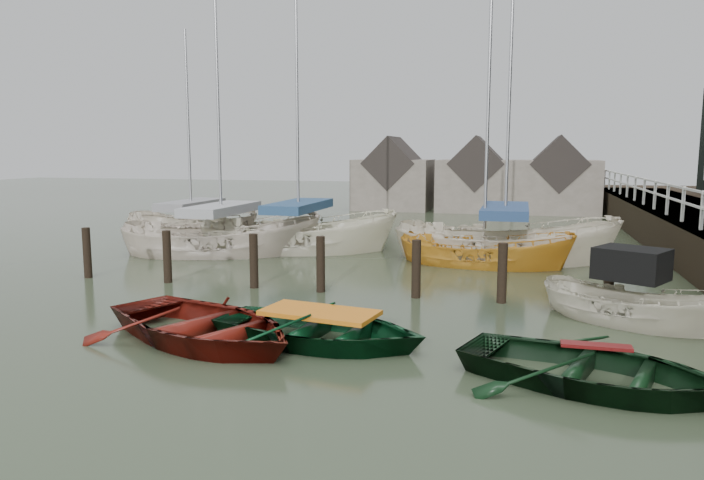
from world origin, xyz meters
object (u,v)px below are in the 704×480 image
(sailboat_b, at_px, (299,249))
(rowboat_dkgreen, at_px, (594,387))
(sailboat_c, at_px, (484,265))
(motorboat, at_px, (630,318))
(rowboat_green, at_px, (320,343))
(sailboat_a, at_px, (222,252))
(rowboat_red, at_px, (203,342))
(sailboat_d, at_px, (504,259))
(sailboat_e, at_px, (192,240))

(sailboat_b, bearing_deg, rowboat_dkgreen, -156.72)
(sailboat_b, xyz_separation_m, sailboat_c, (6.46, -1.12, -0.05))
(motorboat, distance_m, sailboat_c, 6.83)
(rowboat_green, relative_size, sailboat_a, 0.37)
(rowboat_red, bearing_deg, sailboat_a, 50.52)
(motorboat, bearing_deg, sailboat_c, 58.24)
(rowboat_red, height_order, sailboat_a, sailboat_a)
(rowboat_green, height_order, sailboat_a, sailboat_a)
(rowboat_dkgreen, distance_m, sailboat_d, 10.99)
(rowboat_green, distance_m, sailboat_e, 14.34)
(rowboat_green, height_order, motorboat, motorboat)
(rowboat_dkgreen, distance_m, sailboat_e, 18.19)
(rowboat_green, xyz_separation_m, sailboat_b, (-4.07, 10.05, 0.06))
(rowboat_dkgreen, height_order, sailboat_a, sailboat_a)
(rowboat_dkgreen, relative_size, sailboat_a, 0.37)
(motorboat, xyz_separation_m, sailboat_c, (-3.28, 5.99, -0.10))
(rowboat_dkgreen, relative_size, sailboat_e, 0.43)
(sailboat_e, bearing_deg, rowboat_dkgreen, -119.30)
(sailboat_d, bearing_deg, sailboat_e, 81.69)
(sailboat_c, bearing_deg, motorboat, -143.94)
(rowboat_red, relative_size, motorboat, 1.13)
(rowboat_green, height_order, sailboat_e, sailboat_e)
(sailboat_a, height_order, sailboat_b, sailboat_b)
(rowboat_dkgreen, bearing_deg, sailboat_e, 66.03)
(motorboat, xyz_separation_m, sailboat_e, (-14.59, 8.28, -0.06))
(sailboat_a, height_order, sailboat_c, sailboat_a)
(rowboat_green, bearing_deg, sailboat_a, 45.00)
(sailboat_c, distance_m, sailboat_e, 11.54)
(rowboat_red, bearing_deg, rowboat_dkgreen, -68.44)
(sailboat_a, distance_m, sailboat_d, 9.42)
(rowboat_red, bearing_deg, sailboat_b, 36.23)
(sailboat_b, xyz_separation_m, sailboat_d, (7.04, -0.12, -0.00))
(sailboat_a, xyz_separation_m, sailboat_c, (8.76, 0.21, -0.05))
(rowboat_red, xyz_separation_m, sailboat_e, (-6.81, 11.69, 0.06))
(rowboat_red, height_order, motorboat, motorboat)
(rowboat_dkgreen, xyz_separation_m, motorboat, (1.07, 3.89, 0.12))
(motorboat, height_order, sailboat_e, sailboat_e)
(rowboat_dkgreen, height_order, sailboat_e, sailboat_e)
(sailboat_a, bearing_deg, rowboat_red, -174.40)
(sailboat_a, bearing_deg, sailboat_b, -79.25)
(rowboat_green, xyz_separation_m, sailboat_a, (-6.36, 8.72, 0.06))
(rowboat_dkgreen, relative_size, sailboat_c, 0.43)
(sailboat_a, xyz_separation_m, sailboat_d, (9.34, 1.20, -0.00))
(rowboat_red, bearing_deg, sailboat_c, 0.06)
(rowboat_green, xyz_separation_m, rowboat_dkgreen, (4.61, -0.95, 0.00))
(motorboat, xyz_separation_m, sailboat_b, (-9.74, 7.10, -0.06))
(sailboat_c, bearing_deg, rowboat_dkgreen, -160.04)
(sailboat_b, distance_m, sailboat_c, 6.56)
(rowboat_red, relative_size, sailboat_d, 0.39)
(sailboat_b, distance_m, sailboat_d, 7.04)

